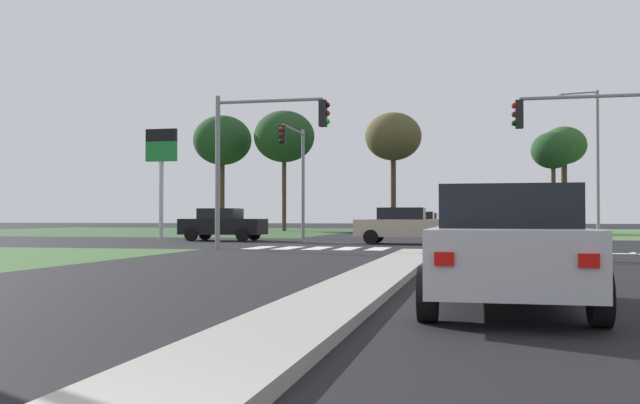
% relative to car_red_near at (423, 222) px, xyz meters
% --- Properties ---
extents(ground_plane, '(200.00, 200.00, 0.00)m').
position_rel_car_red_near_xyz_m(ground_plane, '(2.17, -21.09, -0.80)').
color(ground_plane, black).
extents(grass_verge_far_left, '(35.00, 35.00, 0.01)m').
position_rel_car_red_near_xyz_m(grass_verge_far_left, '(-23.33, 3.41, -0.80)').
color(grass_verge_far_left, '#2D4C28').
rests_on(grass_verge_far_left, ground).
extents(median_island_near, '(1.20, 22.00, 0.14)m').
position_rel_car_red_near_xyz_m(median_island_near, '(2.17, -40.09, -0.73)').
color(median_island_near, gray).
rests_on(median_island_near, ground).
extents(median_island_far, '(1.20, 36.00, 0.14)m').
position_rel_car_red_near_xyz_m(median_island_far, '(2.17, 3.91, -0.73)').
color(median_island_far, gray).
rests_on(median_island_far, ground).
extents(lane_dash_second, '(0.14, 2.00, 0.01)m').
position_rel_car_red_near_xyz_m(lane_dash_second, '(5.67, -40.49, -0.80)').
color(lane_dash_second, silver).
rests_on(lane_dash_second, ground).
extents(lane_dash_third, '(0.14, 2.00, 0.01)m').
position_rel_car_red_near_xyz_m(lane_dash_third, '(5.67, -34.49, -0.80)').
color(lane_dash_third, silver).
rests_on(lane_dash_third, ground).
extents(lane_dash_fourth, '(0.14, 2.00, 0.01)m').
position_rel_car_red_near_xyz_m(lane_dash_fourth, '(5.67, -28.49, -0.80)').
color(lane_dash_fourth, silver).
rests_on(lane_dash_fourth, ground).
extents(lane_dash_fifth, '(0.14, 2.00, 0.01)m').
position_rel_car_red_near_xyz_m(lane_dash_fifth, '(5.67, -22.49, -0.80)').
color(lane_dash_fifth, silver).
rests_on(lane_dash_fifth, ground).
extents(stop_bar_near, '(6.40, 0.50, 0.01)m').
position_rel_car_red_near_xyz_m(stop_bar_near, '(5.97, -28.09, -0.80)').
color(stop_bar_near, silver).
rests_on(stop_bar_near, ground).
extents(crosswalk_bar_near, '(0.70, 2.80, 0.01)m').
position_rel_car_red_near_xyz_m(crosswalk_bar_near, '(-4.23, -26.29, -0.80)').
color(crosswalk_bar_near, silver).
rests_on(crosswalk_bar_near, ground).
extents(crosswalk_bar_second, '(0.70, 2.80, 0.01)m').
position_rel_car_red_near_xyz_m(crosswalk_bar_second, '(-3.08, -26.29, -0.80)').
color(crosswalk_bar_second, silver).
rests_on(crosswalk_bar_second, ground).
extents(crosswalk_bar_third, '(0.70, 2.80, 0.01)m').
position_rel_car_red_near_xyz_m(crosswalk_bar_third, '(-1.93, -26.29, -0.80)').
color(crosswalk_bar_third, silver).
rests_on(crosswalk_bar_third, ground).
extents(crosswalk_bar_fourth, '(0.70, 2.80, 0.01)m').
position_rel_car_red_near_xyz_m(crosswalk_bar_fourth, '(-0.78, -26.29, -0.80)').
color(crosswalk_bar_fourth, silver).
rests_on(crosswalk_bar_fourth, ground).
extents(crosswalk_bar_fifth, '(0.70, 2.80, 0.01)m').
position_rel_car_red_near_xyz_m(crosswalk_bar_fifth, '(0.37, -26.29, -0.80)').
color(crosswalk_bar_fifth, silver).
rests_on(crosswalk_bar_fifth, ground).
extents(car_red_near, '(1.96, 4.64, 1.57)m').
position_rel_car_red_near_xyz_m(car_red_near, '(0.00, 0.00, 0.00)').
color(car_red_near, '#A31919').
rests_on(car_red_near, ground).
extents(car_beige_second, '(4.40, 2.02, 1.60)m').
position_rel_car_red_near_xyz_m(car_beige_second, '(0.81, -21.06, 0.01)').
color(car_beige_second, '#BCAD8E').
rests_on(car_beige_second, ground).
extents(car_grey_third, '(1.94, 4.57, 1.52)m').
position_rel_car_red_near_xyz_m(car_grey_third, '(-0.23, 8.23, -0.02)').
color(car_grey_third, slate).
rests_on(car_grey_third, ground).
extents(car_silver_fourth, '(2.06, 4.32, 1.58)m').
position_rel_car_red_near_xyz_m(car_silver_fourth, '(4.41, -43.32, -0.00)').
color(car_silver_fourth, '#B7B7BC').
rests_on(car_silver_fourth, ground).
extents(car_black_fifth, '(4.18, 2.06, 1.62)m').
position_rel_car_red_near_xyz_m(car_black_fifth, '(-8.50, -18.83, 0.02)').
color(car_black_fifth, black).
rests_on(car_black_fifth, ground).
extents(traffic_signal_near_right, '(4.74, 0.32, 5.44)m').
position_rel_car_red_near_xyz_m(traffic_signal_near_right, '(8.04, -27.69, 2.96)').
color(traffic_signal_near_right, gray).
rests_on(traffic_signal_near_right, ground).
extents(traffic_signal_near_left, '(4.35, 0.32, 5.69)m').
position_rel_car_red_near_xyz_m(traffic_signal_near_left, '(-3.89, -27.69, 3.09)').
color(traffic_signal_near_left, gray).
rests_on(traffic_signal_near_left, ground).
extents(traffic_signal_far_left, '(0.32, 4.60, 6.00)m').
position_rel_car_red_near_xyz_m(traffic_signal_far_left, '(-5.43, -16.09, 3.31)').
color(traffic_signal_far_left, gray).
rests_on(traffic_signal_far_left, ground).
extents(street_lamp_third, '(2.48, 0.73, 8.82)m').
position_rel_car_red_near_xyz_m(street_lamp_third, '(10.77, -7.07, 4.16)').
color(street_lamp_third, gray).
rests_on(street_lamp_third, ground).
extents(pedestrian_at_median, '(0.34, 0.34, 1.74)m').
position_rel_car_red_near_xyz_m(pedestrian_at_median, '(2.15, -12.43, 0.39)').
color(pedestrian_at_median, maroon).
rests_on(pedestrian_at_median, median_island_far).
extents(fuel_price_totem, '(1.80, 0.24, 6.08)m').
position_rel_car_red_near_xyz_m(fuel_price_totem, '(-13.21, -15.83, 3.65)').
color(fuel_price_totem, silver).
rests_on(fuel_price_totem, ground).
extents(treeline_near, '(5.26, 5.26, 10.36)m').
position_rel_car_red_near_xyz_m(treeline_near, '(-18.63, 8.50, 7.27)').
color(treeline_near, '#423323').
rests_on(treeline_near, ground).
extents(treeline_second, '(5.21, 5.21, 10.32)m').
position_rel_car_red_near_xyz_m(treeline_second, '(-12.34, 6.68, 7.27)').
color(treeline_second, '#423323').
rests_on(treeline_second, ground).
extents(treeline_third, '(4.66, 4.66, 9.83)m').
position_rel_car_red_near_xyz_m(treeline_third, '(-2.92, 6.42, 6.98)').
color(treeline_third, '#423323').
rests_on(treeline_third, ground).
extents(treeline_fourth, '(3.34, 3.34, 7.74)m').
position_rel_car_red_near_xyz_m(treeline_fourth, '(9.57, 4.82, 5.44)').
color(treeline_fourth, '#423323').
rests_on(treeline_fourth, ground).
extents(treeline_fifth, '(3.63, 3.63, 8.57)m').
position_rel_car_red_near_xyz_m(treeline_fifth, '(10.78, 8.63, 6.10)').
color(treeline_fifth, '#423323').
rests_on(treeline_fifth, ground).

